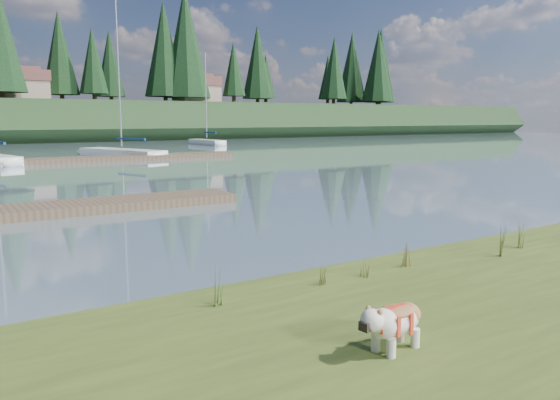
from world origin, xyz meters
TOP-DOWN VIEW (x-y plane):
  - ground at (0.00, 30.00)m, footprint 200.00×200.00m
  - bank at (0.00, -6.00)m, footprint 60.00×9.00m
  - bulldog at (-0.82, -4.78)m, footprint 0.98×0.48m
  - dock_far at (2.00, 30.00)m, footprint 26.00×2.20m
  - sailboat_bg_3 at (7.36, 34.55)m, footprint 5.15×9.80m
  - sailboat_bg_5 at (21.35, 47.97)m, footprint 1.81×7.19m
  - weed_0 at (0.06, -2.37)m, footprint 0.17×0.14m
  - weed_1 at (0.90, -2.39)m, footprint 0.17×0.14m
  - weed_2 at (3.97, -2.76)m, footprint 0.17×0.14m
  - weed_3 at (-1.86, -2.31)m, footprint 0.17×0.14m
  - weed_4 at (1.89, -2.33)m, footprint 0.17×0.14m
  - weed_5 at (4.95, -2.54)m, footprint 0.17×0.14m
  - mud_lip at (0.00, -1.60)m, footprint 60.00×0.50m
  - conifer_5 at (15.00, 70.00)m, footprint 3.96×3.96m
  - conifer_6 at (28.00, 68.00)m, footprint 7.04×7.04m
  - conifer_7 at (42.00, 71.00)m, footprint 5.28×5.28m
  - conifer_8 at (55.00, 67.00)m, footprint 4.62×4.62m
  - conifer_9 at (68.00, 70.00)m, footprint 5.94×5.94m
  - house_1 at (6.00, 71.00)m, footprint 6.30×5.30m
  - house_2 at (30.00, 69.00)m, footprint 6.30×5.30m

SIDE VIEW (x-z plane):
  - ground at x=0.00m, z-range 0.00..0.00m
  - mud_lip at x=0.00m, z-range 0.00..0.14m
  - dock_far at x=2.00m, z-range 0.00..0.30m
  - bank at x=0.00m, z-range 0.00..0.35m
  - sailboat_bg_3 at x=7.36m, z-range -6.73..7.37m
  - sailboat_bg_5 at x=21.35m, z-range -4.81..5.46m
  - weed_1 at x=0.90m, z-range 0.32..0.72m
  - weed_4 at x=1.89m, z-range 0.31..0.81m
  - weed_0 at x=0.06m, z-range 0.31..0.83m
  - weed_3 at x=-1.86m, z-range 0.30..0.91m
  - weed_5 at x=4.95m, z-range 0.30..0.93m
  - weed_2 at x=3.97m, z-range 0.29..1.00m
  - bulldog at x=-0.82m, z-range 0.42..1.00m
  - house_1 at x=6.00m, z-range 4.99..9.64m
  - house_2 at x=30.00m, z-range 4.99..9.64m
  - conifer_5 at x=15.00m, z-range 5.65..16.00m
  - conifer_8 at x=55.00m, z-range 5.62..17.40m
  - conifer_7 at x=42.00m, z-range 5.59..18.79m
  - conifer_9 at x=68.00m, z-range 5.55..20.18m
  - conifer_6 at x=28.00m, z-range 5.49..22.49m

